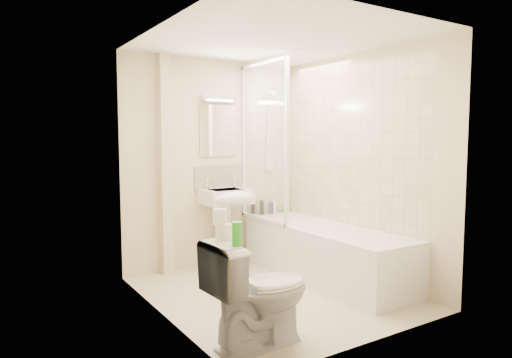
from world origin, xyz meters
TOP-DOWN VIEW (x-y plane):
  - floor at (0.00, 0.00)m, footprint 2.50×2.50m
  - wall_back at (0.00, 1.25)m, footprint 2.20×0.02m
  - wall_left at (-1.10, 0.00)m, footprint 0.02×2.50m
  - wall_right at (1.10, 0.00)m, footprint 0.02×2.50m
  - ceiling at (0.00, 0.00)m, footprint 2.20×2.50m
  - tile_back at (0.75, 1.24)m, footprint 0.70×0.01m
  - tile_right at (1.09, 0.12)m, footprint 0.01×2.10m
  - pipe_boxing at (-0.62, 1.19)m, footprint 0.12×0.12m
  - splashback at (0.05, 1.24)m, footprint 0.60×0.02m
  - mirror at (0.05, 1.24)m, footprint 0.46×0.01m
  - strip_light at (0.05, 1.22)m, footprint 0.42×0.07m
  - bathtub at (0.75, 0.12)m, footprint 0.70×2.10m
  - shower_screen at (0.40, 0.80)m, footprint 0.04×0.92m
  - shower_fixture at (0.75, 1.19)m, footprint 0.10×0.16m
  - pedestal_sink at (0.05, 1.01)m, footprint 0.54×0.49m
  - bottle_black_a at (0.49, 1.16)m, footprint 0.05×0.05m
  - bottle_black_b at (0.62, 1.16)m, footprint 0.05×0.05m
  - bottle_blue at (0.76, 1.16)m, footprint 0.06×0.06m
  - bottle_cream at (0.80, 1.16)m, footprint 0.06×0.06m
  - bottle_green at (0.96, 1.16)m, footprint 0.06×0.06m
  - toilet at (-0.72, -0.85)m, footprint 0.51×0.81m
  - toilet_roll_lower at (-0.96, -0.77)m, footprint 0.12×0.12m
  - toilet_roll_upper at (-0.98, -0.74)m, footprint 0.10×0.10m
  - green_bottle at (-0.98, -0.98)m, footprint 0.06×0.06m

SIDE VIEW (x-z plane):
  - floor at x=0.00m, z-range 0.00..0.00m
  - bathtub at x=0.75m, z-range 0.01..0.56m
  - toilet at x=-0.72m, z-range 0.00..0.79m
  - bottle_green at x=0.96m, z-range 0.55..0.63m
  - bottle_blue at x=0.76m, z-range 0.55..0.69m
  - bottle_cream at x=0.80m, z-range 0.55..0.72m
  - bottle_black_b at x=0.62m, z-range 0.55..0.73m
  - bottle_black_a at x=0.49m, z-range 0.55..0.75m
  - pedestal_sink at x=0.05m, z-range 0.21..1.25m
  - toilet_roll_lower at x=-0.96m, z-range 0.79..0.90m
  - green_bottle at x=-0.98m, z-range 0.79..0.95m
  - toilet_roll_upper at x=-0.98m, z-range 0.90..1.00m
  - splashback at x=0.05m, z-range 0.88..1.18m
  - wall_back at x=0.00m, z-range 0.00..2.40m
  - wall_left at x=-1.10m, z-range 0.00..2.40m
  - wall_right at x=1.10m, z-range 0.00..2.40m
  - pipe_boxing at x=-0.62m, z-range 0.00..2.40m
  - tile_back at x=0.75m, z-range 0.55..2.30m
  - tile_right at x=1.09m, z-range 0.55..2.30m
  - shower_screen at x=0.40m, z-range 0.55..2.35m
  - shower_fixture at x=0.75m, z-range 1.05..2.04m
  - mirror at x=0.05m, z-range 1.28..1.88m
  - strip_light at x=0.05m, z-range 1.92..1.98m
  - ceiling at x=0.00m, z-range 2.39..2.41m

